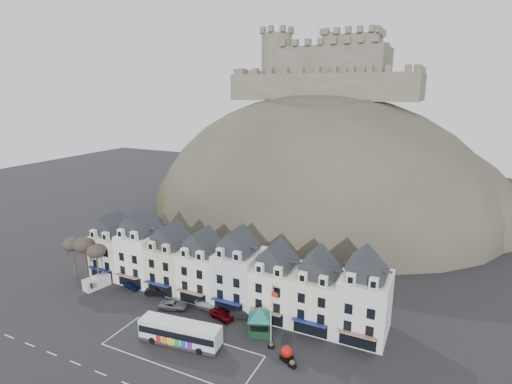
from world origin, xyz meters
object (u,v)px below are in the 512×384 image
Objects in this scene: white_van at (97,282)px; car_navy at (132,285)px; flagpole at (272,314)px; car_maroon at (221,315)px; car_charcoal at (243,314)px; car_white at (208,306)px; car_silver at (173,305)px; red_buoy at (287,353)px; car_black at (158,291)px; bus_shelter at (260,313)px; bus at (180,332)px.

white_van reaches higher than car_navy.
flagpole is 2.09× the size of car_maroon.
white_van is at bearing 77.42° from car_charcoal.
car_white is at bearing 161.29° from flagpole.
car_white is at bearing 18.87° from white_van.
white_van is 1.08× the size of car_silver.
red_buoy reaches higher than car_black.
flagpole is at bearing -120.26° from car_black.
car_navy is at bearing 100.42° from car_maroon.
red_buoy is 0.49× the size of car_charcoal.
bus_shelter is at bearing -106.94° from car_silver.
bus reaches higher than white_van.
car_charcoal is at bearing -87.55° from car_white.
bus reaches higher than car_maroon.
bus is 6.01× the size of red_buoy.
car_silver is at bearing 126.22° from bus.
car_maroon is (13.85, -1.63, 0.01)m from car_black.
car_navy reaches higher than car_silver.
bus reaches higher than car_navy.
bus is at bearing -169.82° from car_white.
car_navy is 0.92× the size of car_charcoal.
car_navy is at bearing 91.18° from car_white.
car_maroon is (-9.77, 2.94, -4.32)m from flagpole.
car_silver is 11.86m from car_charcoal.
flagpole is at bearing -113.36° from car_silver.
white_van is 12.02m from car_black.
car_silver is 1.02× the size of car_white.
car_navy is (-17.61, 9.60, -1.21)m from bus.
bus_shelter reaches higher than car_silver.
red_buoy is 27.34m from car_black.
car_white is (22.16, 2.40, -0.40)m from white_van.
car_black is at bearing 24.69° from white_van.
car_maroon reaches higher than car_charcoal.
bus_shelter is (9.02, 7.10, 1.50)m from bus.
car_black is (-11.84, 9.60, -1.15)m from bus.
car_black is 0.95× the size of car_silver.
car_charcoal is (-6.82, 4.58, -4.36)m from flagpole.
red_buoy is 0.45× the size of car_silver.
car_silver is (-18.42, 2.12, -4.40)m from flagpole.
car_white reaches higher than car_silver.
bus is 2.76× the size of car_white.
bus is 2.88× the size of car_maroon.
bus_shelter is 1.48× the size of car_black.
car_silver is (-6.64, 7.14, -1.22)m from bus.
white_van is at bearing 107.12° from car_maroon.
car_navy is 0.89× the size of car_black.
car_white is 3.77m from car_maroon.
car_black is at bearing 90.98° from car_white.
car_navy is at bearing 153.27° from bus_shelter.
white_van is at bearing 73.38° from car_silver.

